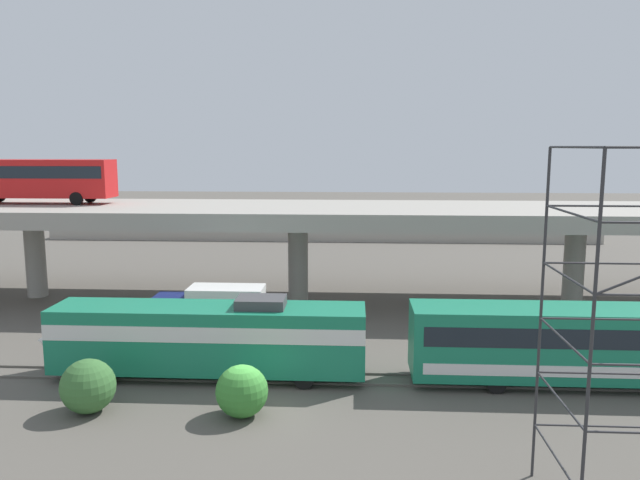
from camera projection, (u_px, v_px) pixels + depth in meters
name	position (u px, v px, depth m)	size (l,w,h in m)	color
ground_plane	(257.00, 412.00, 27.12)	(260.00, 260.00, 0.00)	#565149
rail_strip_near	(267.00, 382.00, 30.34)	(110.00, 0.12, 0.12)	#59544C
rail_strip_far	(271.00, 372.00, 31.78)	(110.00, 0.12, 0.12)	#59544C
train_locomotive	(194.00, 335.00, 30.95)	(16.73, 3.04, 4.18)	#197A56
highway_overpass	(298.00, 217.00, 45.89)	(96.00, 11.21, 7.16)	#9E998E
transit_bus_on_overpass	(35.00, 177.00, 47.51)	(12.00, 2.68, 3.40)	red
service_truck_west	(213.00, 309.00, 37.99)	(6.80, 2.46, 3.04)	navy
scaffolding_tower	(640.00, 327.00, 18.49)	(4.57, 4.57, 11.64)	#2D2D30
pier_parking_lot	(323.00, 230.00, 81.30)	(67.60, 13.18, 1.27)	#9E998E
parked_car_0	(223.00, 220.00, 79.80)	(4.03, 1.90, 1.50)	navy
parked_car_1	(143.00, 215.00, 85.53)	(4.54, 1.89, 1.50)	silver
parked_car_2	(340.00, 220.00, 79.66)	(4.37, 2.00, 1.50)	#9E998C
parked_car_3	(119.00, 218.00, 82.08)	(4.23, 1.87, 1.50)	#515459
parked_car_4	(289.00, 217.00, 83.67)	(4.65, 1.82, 1.50)	navy
parked_car_5	(234.00, 216.00, 85.01)	(4.23, 1.93, 1.50)	#9E998C
parked_car_6	(414.00, 220.00, 79.64)	(4.07, 1.94, 1.50)	#9E998C
harbor_water	(330.00, 215.00, 104.09)	(140.00, 36.00, 0.01)	#385B7A
shrub_left	(88.00, 386.00, 26.93)	(2.39, 2.39, 2.39)	#396C33
shrub_right	(242.00, 391.00, 26.52)	(2.28, 2.28, 2.28)	#368131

